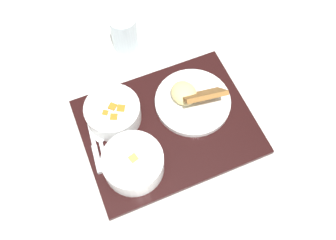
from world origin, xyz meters
name	(u,v)px	position (x,y,z in m)	size (l,w,h in m)	color
ground_plane	(168,128)	(0.00, 0.00, 0.00)	(4.00, 4.00, 0.00)	silver
serving_tray	(168,127)	(0.00, 0.00, 0.01)	(0.46, 0.38, 0.01)	black
bowl_salad	(113,112)	(-0.11, 0.09, 0.04)	(0.14, 0.14, 0.06)	white
bowl_soup	(133,163)	(-0.13, -0.06, 0.05)	(0.14, 0.14, 0.06)	white
plate_main	(192,99)	(0.09, 0.03, 0.03)	(0.20, 0.20, 0.09)	white
knife	(96,153)	(-0.19, 0.02, 0.02)	(0.05, 0.17, 0.01)	silver
spoon	(102,145)	(-0.17, 0.04, 0.02)	(0.05, 0.14, 0.01)	silver
glass_water	(125,34)	(0.03, 0.29, 0.05)	(0.07, 0.07, 0.11)	silver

